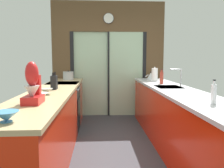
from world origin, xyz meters
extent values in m
cube|color=#38383D|center=(0.00, 0.60, -0.01)|extent=(5.04, 7.60, 0.02)
cube|color=brown|center=(0.00, 2.40, 2.35)|extent=(2.64, 0.08, 0.70)
cube|color=#B2D1AD|center=(-0.42, 2.42, 1.00)|extent=(0.80, 0.02, 2.00)
cube|color=#B2D1AD|center=(0.42, 2.38, 1.00)|extent=(0.80, 0.02, 2.00)
cube|color=black|center=(-0.86, 2.40, 1.00)|extent=(0.08, 0.10, 2.00)
cube|color=black|center=(0.86, 2.40, 1.00)|extent=(0.08, 0.10, 2.00)
cube|color=black|center=(0.00, 2.40, 1.00)|extent=(0.04, 0.10, 2.00)
cube|color=brown|center=(-1.11, 2.40, 1.00)|extent=(0.42, 0.08, 2.00)
cube|color=brown|center=(1.11, 2.40, 1.00)|extent=(0.42, 0.08, 2.00)
cylinder|color=white|center=(0.00, 2.34, 2.30)|extent=(0.23, 0.03, 0.23)
torus|color=black|center=(0.00, 2.34, 2.30)|extent=(0.25, 0.02, 0.25)
cube|color=red|center=(-0.91, -0.33, 0.44)|extent=(0.58, 2.55, 0.88)
cube|color=red|center=(-0.91, 1.88, 0.44)|extent=(0.58, 0.65, 0.88)
cube|color=tan|center=(-0.91, 0.30, 0.90)|extent=(0.62, 3.80, 0.04)
cube|color=red|center=(0.91, 0.30, 0.44)|extent=(0.58, 3.80, 0.88)
cube|color=#BCBCC1|center=(0.91, 0.30, 0.90)|extent=(0.62, 3.80, 0.04)
cube|color=#B7BABC|center=(0.89, 0.55, 0.90)|extent=(0.40, 0.48, 0.05)
cylinder|color=#B7BABC|center=(1.09, 0.55, 1.06)|extent=(0.02, 0.02, 0.29)
cylinder|color=#B7BABC|center=(1.00, 0.55, 1.20)|extent=(0.18, 0.02, 0.02)
cube|color=black|center=(-0.91, 1.25, 0.44)|extent=(0.58, 0.60, 0.88)
cube|color=black|center=(-0.61, 1.25, 0.48)|extent=(0.01, 0.48, 0.28)
cube|color=black|center=(-0.91, 1.25, 0.91)|extent=(0.58, 0.60, 0.03)
cylinder|color=#B7BABC|center=(-0.61, 1.07, 0.80)|extent=(0.02, 0.04, 0.04)
cylinder|color=#B7BABC|center=(-0.61, 1.25, 0.80)|extent=(0.02, 0.04, 0.04)
cylinder|color=#B7BABC|center=(-0.61, 1.43, 0.80)|extent=(0.02, 0.04, 0.04)
cylinder|color=teal|center=(-0.89, -1.41, 0.92)|extent=(0.08, 0.08, 0.01)
cone|color=teal|center=(-0.89, -1.41, 0.96)|extent=(0.18, 0.18, 0.07)
cylinder|color=silver|center=(-0.89, -0.44, 0.92)|extent=(0.08, 0.08, 0.01)
cone|color=silver|center=(-0.89, -0.44, 0.96)|extent=(0.17, 0.17, 0.06)
cylinder|color=gray|center=(-0.89, -0.17, 0.92)|extent=(0.07, 0.07, 0.01)
cone|color=gray|center=(-0.89, -0.17, 0.96)|extent=(0.16, 0.16, 0.07)
cube|color=black|center=(-0.89, 0.33, 1.02)|extent=(0.08, 0.14, 0.20)
cylinder|color=black|center=(-0.91, 0.33, 1.14)|extent=(0.02, 0.02, 0.06)
cylinder|color=black|center=(-0.89, 0.33, 1.14)|extent=(0.02, 0.02, 0.06)
cylinder|color=black|center=(-0.87, 0.33, 1.15)|extent=(0.02, 0.02, 0.07)
cube|color=red|center=(-0.89, -0.74, 0.96)|extent=(0.17, 0.26, 0.08)
cube|color=red|center=(-0.89, -0.64, 1.10)|extent=(0.10, 0.08, 0.20)
ellipsoid|color=red|center=(-0.89, -0.75, 1.22)|extent=(0.13, 0.12, 0.24)
cone|color=#B7BABC|center=(-0.89, -0.77, 1.04)|extent=(0.15, 0.15, 0.13)
cylinder|color=#B7BABC|center=(-0.89, 1.90, 1.00)|extent=(0.22, 0.22, 0.16)
cylinder|color=#B7BABC|center=(-0.89, 1.90, 1.09)|extent=(0.23, 0.23, 0.01)
sphere|color=black|center=(-0.89, 1.90, 1.10)|extent=(0.03, 0.03, 0.03)
cone|color=#B7BABC|center=(0.89, 1.82, 1.00)|extent=(0.19, 0.19, 0.15)
sphere|color=black|center=(0.89, 1.82, 1.08)|extent=(0.03, 0.03, 0.03)
cylinder|color=#B7BABC|center=(0.80, 1.82, 1.00)|extent=(0.08, 0.02, 0.07)
torus|color=black|center=(0.98, 1.82, 1.00)|extent=(0.10, 0.01, 0.10)
cylinder|color=silver|center=(0.89, -0.88, 1.02)|extent=(0.05, 0.05, 0.20)
cylinder|color=silver|center=(0.89, -0.88, 1.14)|extent=(0.02, 0.02, 0.04)
cylinder|color=black|center=(0.89, -0.88, 1.16)|extent=(0.03, 0.03, 0.01)
cylinder|color=#B23D2D|center=(0.89, 0.97, 1.03)|extent=(0.06, 0.06, 0.22)
cylinder|color=#B23D2D|center=(0.89, 0.97, 1.16)|extent=(0.03, 0.03, 0.04)
cylinder|color=black|center=(0.89, 0.97, 1.18)|extent=(0.03, 0.03, 0.01)
cylinder|color=#B7BABC|center=(0.89, 1.48, 0.93)|extent=(0.14, 0.14, 0.01)
cylinder|color=white|center=(0.89, 1.48, 1.06)|extent=(0.12, 0.12, 0.25)
sphere|color=#B7BABC|center=(0.89, 1.48, 1.20)|extent=(0.03, 0.03, 0.03)
camera|label=1|loc=(-0.24, -3.01, 1.36)|focal=36.24mm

